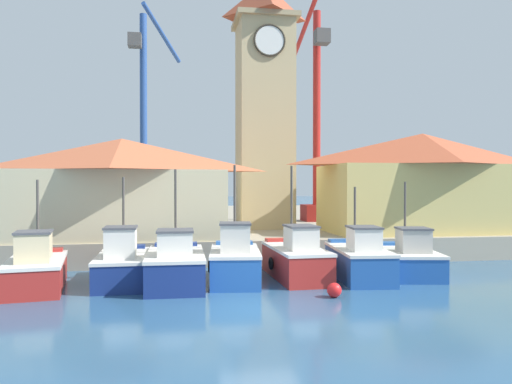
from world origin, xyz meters
The scene contains 16 objects.
ground_plane centered at (0.00, 0.00, 0.00)m, with size 300.00×300.00×0.00m, color #2D567A.
quay_wharf centered at (0.00, 27.91, 0.60)m, with size 120.00×40.00×1.20m, color #9E937F.
fishing_boat_far_left centered at (-7.77, 4.12, 0.75)m, with size 2.64×4.77×4.06m.
fishing_boat_left_outer centered at (-4.73, 4.70, 0.76)m, with size 2.10×4.53×4.18m.
fishing_boat_left_inner centered at (-2.68, 4.06, 0.78)m, with size 2.29×4.80×4.49m.
fishing_boat_mid_left centered at (-0.34, 4.33, 0.83)m, with size 2.33×4.34×4.68m.
fishing_boat_center centered at (2.25, 4.78, 0.80)m, with size 2.10×4.96×4.68m.
fishing_boat_mid_right centered at (4.78, 4.24, 0.79)m, with size 2.31×4.80×3.78m.
fishing_boat_right_inner centered at (7.16, 4.64, 0.71)m, with size 2.72×4.49×4.00m.
clock_tower centered at (2.78, 15.31, 9.17)m, with size 3.78×3.78×16.85m.
warehouse_left centered at (-5.44, 11.23, 3.79)m, with size 10.80×6.85×5.06m.
warehouse_right centered at (11.23, 11.25, 4.06)m, with size 11.33×5.96×5.59m.
port_crane_near centered at (7.54, 20.60, 7.42)m, with size 2.00×10.80×16.71m.
port_crane_far centered at (-5.16, 25.09, 7.44)m, with size 4.05×7.38×17.14m.
mooring_buoy centered at (2.72, 1.09, 0.25)m, with size 0.51×0.51×0.51m, color red.
dock_worker_near_tower centered at (8.03, 9.29, 2.05)m, with size 0.34×0.22×1.62m.
Camera 1 is at (-2.60, -15.33, 3.87)m, focal length 35.00 mm.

